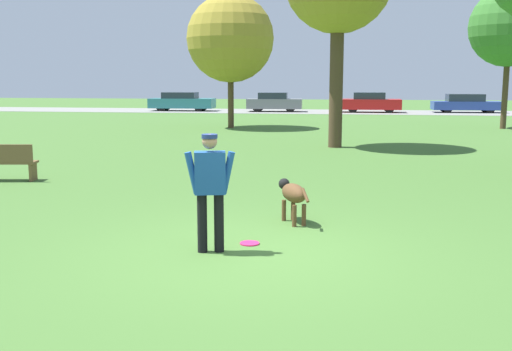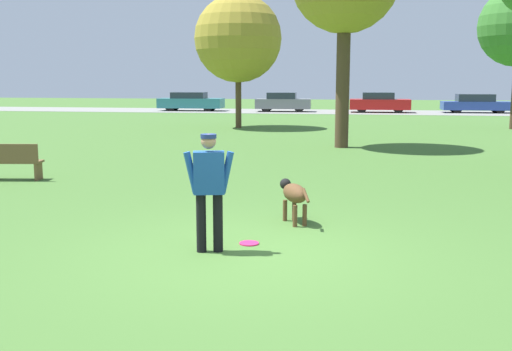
{
  "view_description": "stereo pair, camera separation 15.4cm",
  "coord_description": "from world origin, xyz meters",
  "px_view_note": "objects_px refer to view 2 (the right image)",
  "views": [
    {
      "loc": [
        1.28,
        -7.53,
        2.28
      ],
      "look_at": [
        -0.01,
        0.87,
        0.9
      ],
      "focal_mm": 42.0,
      "sensor_mm": 36.0,
      "label": 1
    },
    {
      "loc": [
        1.43,
        -7.51,
        2.28
      ],
      "look_at": [
        -0.01,
        0.87,
        0.9
      ],
      "focal_mm": 42.0,
      "sensor_mm": 36.0,
      "label": 2
    }
  ],
  "objects_px": {
    "parked_car_teal": "(191,102)",
    "parked_car_grey": "(283,102)",
    "person": "(209,184)",
    "tree_far_left": "(238,39)",
    "parked_car_red": "(379,103)",
    "frisbee": "(249,243)",
    "dog": "(294,194)",
    "parked_car_blue": "(476,104)",
    "park_bench": "(9,161)"
  },
  "relations": [
    {
      "from": "dog",
      "to": "parked_car_blue",
      "type": "height_order",
      "value": "parked_car_blue"
    },
    {
      "from": "frisbee",
      "to": "tree_far_left",
      "type": "relative_size",
      "value": 0.04
    },
    {
      "from": "parked_car_blue",
      "to": "parked_car_red",
      "type": "bearing_deg",
      "value": -175.46
    },
    {
      "from": "frisbee",
      "to": "parked_car_teal",
      "type": "bearing_deg",
      "value": 107.24
    },
    {
      "from": "parked_car_red",
      "to": "park_bench",
      "type": "bearing_deg",
      "value": -107.09
    },
    {
      "from": "dog",
      "to": "park_bench",
      "type": "relative_size",
      "value": 0.67
    },
    {
      "from": "dog",
      "to": "frisbee",
      "type": "height_order",
      "value": "dog"
    },
    {
      "from": "dog",
      "to": "parked_car_blue",
      "type": "bearing_deg",
      "value": -43.37
    },
    {
      "from": "person",
      "to": "frisbee",
      "type": "xyz_separation_m",
      "value": [
        0.45,
        0.45,
        -0.91
      ]
    },
    {
      "from": "parked_car_red",
      "to": "parked_car_blue",
      "type": "relative_size",
      "value": 0.87
    },
    {
      "from": "person",
      "to": "parked_car_teal",
      "type": "bearing_deg",
      "value": 92.63
    },
    {
      "from": "parked_car_red",
      "to": "parked_car_blue",
      "type": "bearing_deg",
      "value": 6.12
    },
    {
      "from": "person",
      "to": "tree_far_left",
      "type": "relative_size",
      "value": 0.26
    },
    {
      "from": "dog",
      "to": "parked_car_grey",
      "type": "relative_size",
      "value": 0.25
    },
    {
      "from": "parked_car_grey",
      "to": "parked_car_red",
      "type": "relative_size",
      "value": 0.96
    },
    {
      "from": "tree_far_left",
      "to": "parked_car_grey",
      "type": "xyz_separation_m",
      "value": [
        0.3,
        14.18,
        -3.44
      ]
    },
    {
      "from": "parked_car_blue",
      "to": "dog",
      "type": "bearing_deg",
      "value": -106.31
    },
    {
      "from": "dog",
      "to": "parked_car_red",
      "type": "bearing_deg",
      "value": -32.69
    },
    {
      "from": "parked_car_teal",
      "to": "parked_car_blue",
      "type": "bearing_deg",
      "value": 0.99
    },
    {
      "from": "parked_car_teal",
      "to": "frisbee",
      "type": "bearing_deg",
      "value": -73.99
    },
    {
      "from": "frisbee",
      "to": "parked_car_blue",
      "type": "height_order",
      "value": "parked_car_blue"
    },
    {
      "from": "parked_car_blue",
      "to": "park_bench",
      "type": "distance_m",
      "value": 34.0
    },
    {
      "from": "dog",
      "to": "frisbee",
      "type": "relative_size",
      "value": 3.55
    },
    {
      "from": "frisbee",
      "to": "parked_car_red",
      "type": "relative_size",
      "value": 0.07
    },
    {
      "from": "frisbee",
      "to": "parked_car_grey",
      "type": "relative_size",
      "value": 0.07
    },
    {
      "from": "person",
      "to": "parked_car_teal",
      "type": "height_order",
      "value": "person"
    },
    {
      "from": "frisbee",
      "to": "parked_car_blue",
      "type": "xyz_separation_m",
      "value": [
        9.23,
        34.55,
        0.61
      ]
    },
    {
      "from": "dog",
      "to": "parked_car_teal",
      "type": "distance_m",
      "value": 34.24
    },
    {
      "from": "parked_car_teal",
      "to": "parked_car_grey",
      "type": "relative_size",
      "value": 1.19
    },
    {
      "from": "parked_car_teal",
      "to": "parked_car_blue",
      "type": "distance_m",
      "value": 19.73
    },
    {
      "from": "frisbee",
      "to": "parked_car_teal",
      "type": "distance_m",
      "value": 35.38
    },
    {
      "from": "dog",
      "to": "parked_car_teal",
      "type": "relative_size",
      "value": 0.21
    },
    {
      "from": "tree_far_left",
      "to": "parked_car_grey",
      "type": "height_order",
      "value": "tree_far_left"
    },
    {
      "from": "frisbee",
      "to": "dog",
      "type": "bearing_deg",
      "value": 70.46
    },
    {
      "from": "parked_car_teal",
      "to": "parked_car_grey",
      "type": "bearing_deg",
      "value": -1.15
    },
    {
      "from": "frisbee",
      "to": "parked_car_red",
      "type": "bearing_deg",
      "value": 85.28
    },
    {
      "from": "frisbee",
      "to": "parked_car_teal",
      "type": "height_order",
      "value": "parked_car_teal"
    },
    {
      "from": "parked_car_grey",
      "to": "parked_car_blue",
      "type": "relative_size",
      "value": 0.84
    },
    {
      "from": "parked_car_red",
      "to": "parked_car_teal",
      "type": "bearing_deg",
      "value": -179.62
    },
    {
      "from": "person",
      "to": "parked_car_blue",
      "type": "xyz_separation_m",
      "value": [
        9.67,
        35.0,
        -0.3
      ]
    },
    {
      "from": "person",
      "to": "parked_car_red",
      "type": "bearing_deg",
      "value": 70.89
    },
    {
      "from": "tree_far_left",
      "to": "parked_car_red",
      "type": "xyz_separation_m",
      "value": [
        6.91,
        14.25,
        -3.42
      ]
    },
    {
      "from": "parked_car_teal",
      "to": "parked_car_red",
      "type": "bearing_deg",
      "value": -0.89
    },
    {
      "from": "park_bench",
      "to": "person",
      "type": "bearing_deg",
      "value": 132.2
    },
    {
      "from": "frisbee",
      "to": "tree_far_left",
      "type": "bearing_deg",
      "value": 101.85
    },
    {
      "from": "dog",
      "to": "parked_car_teal",
      "type": "height_order",
      "value": "parked_car_teal"
    },
    {
      "from": "person",
      "to": "frisbee",
      "type": "relative_size",
      "value": 5.74
    },
    {
      "from": "person",
      "to": "dog",
      "type": "distance_m",
      "value": 2.07
    },
    {
      "from": "parked_car_grey",
      "to": "person",
      "type": "bearing_deg",
      "value": -86.92
    },
    {
      "from": "person",
      "to": "parked_car_red",
      "type": "relative_size",
      "value": 0.39
    }
  ]
}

